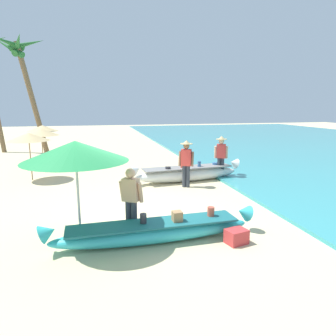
{
  "coord_description": "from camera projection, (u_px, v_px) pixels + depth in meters",
  "views": [
    {
      "loc": [
        -0.88,
        -7.49,
        2.95
      ],
      "look_at": [
        1.44,
        2.18,
        0.9
      ],
      "focal_mm": 32.38,
      "sensor_mm": 36.0,
      "label": 1
    }
  ],
  "objects": [
    {
      "name": "parasol_row_1",
      "position": [
        41.0,
        132.0,
        14.09
      ],
      "size": [
        1.6,
        1.6,
        1.91
      ],
      "color": "#8E6B47",
      "rests_on": "ground"
    },
    {
      "name": "person_vendor_hatted",
      "position": [
        186.0,
        160.0,
        10.99
      ],
      "size": [
        0.58,
        0.45,
        1.74
      ],
      "color": "#333842",
      "rests_on": "ground"
    },
    {
      "name": "parasol_row_2",
      "position": [
        42.0,
        128.0,
        16.45
      ],
      "size": [
        1.6,
        1.6,
        1.91
      ],
      "color": "#8E6B47",
      "rests_on": "ground"
    },
    {
      "name": "parasol_row_0",
      "position": [
        29.0,
        137.0,
        11.89
      ],
      "size": [
        1.6,
        1.6,
        1.91
      ],
      "color": "#8E6B47",
      "rests_on": "ground"
    },
    {
      "name": "palm_tree_tall_inland",
      "position": [
        22.0,
        63.0,
        16.32
      ],
      "size": [
        2.78,
        2.68,
        6.65
      ],
      "color": "brown",
      "rests_on": "ground"
    },
    {
      "name": "person_tourist_customer",
      "position": [
        131.0,
        198.0,
        6.85
      ],
      "size": [
        0.56,
        0.46,
        1.59
      ],
      "color": "#333842",
      "rests_on": "ground"
    },
    {
      "name": "cooler_box",
      "position": [
        236.0,
        236.0,
        6.59
      ],
      "size": [
        0.51,
        0.44,
        0.32
      ],
      "primitive_type": "cube",
      "rotation": [
        0.0,
        0.0,
        0.24
      ],
      "color": "#C63838",
      "rests_on": "ground"
    },
    {
      "name": "boat_white_midground",
      "position": [
        187.0,
        173.0,
        12.01
      ],
      "size": [
        4.6,
        1.16,
        0.87
      ],
      "color": "white",
      "rests_on": "ground"
    },
    {
      "name": "person_vendor_assistant",
      "position": [
        221.0,
        154.0,
        12.25
      ],
      "size": [
        0.58,
        0.44,
        1.76
      ],
      "color": "#333842",
      "rests_on": "ground"
    },
    {
      "name": "ground_plane",
      "position": [
        134.0,
        220.0,
        7.93
      ],
      "size": [
        80.0,
        80.0,
        0.0
      ],
      "primitive_type": "plane",
      "color": "beige"
    },
    {
      "name": "boat_cyan_foreground",
      "position": [
        155.0,
        231.0,
        6.64
      ],
      "size": [
        4.74,
        0.8,
        0.72
      ],
      "color": "#33B2BC",
      "rests_on": "ground"
    },
    {
      "name": "patio_umbrella_large",
      "position": [
        75.0,
        151.0,
        6.25
      ],
      "size": [
        2.2,
        2.2,
        2.25
      ],
      "color": "#B7B7BC",
      "rests_on": "ground"
    }
  ]
}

